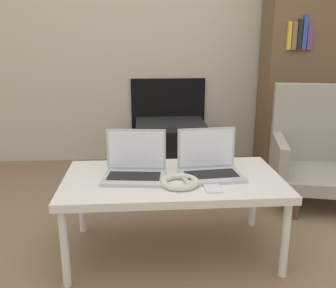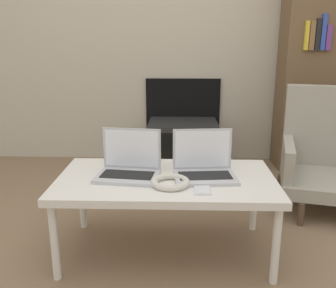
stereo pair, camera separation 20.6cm
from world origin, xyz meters
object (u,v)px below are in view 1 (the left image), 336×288
object	(u,v)px
laptop_left	(135,167)
phone	(212,187)
tv	(170,144)
laptop_right	(209,165)
armchair	(321,149)
headphones	(180,182)

from	to	relation	value
laptop_left	phone	bearing A→B (deg)	-19.25
tv	laptop_right	bearing A→B (deg)	-86.12
tv	armchair	world-z (taller)	armchair
phone	tv	size ratio (longest dim) A/B	0.25
laptop_right	tv	world-z (taller)	laptop_right
laptop_left	laptop_right	distance (m)	0.36
headphones	laptop_right	bearing A→B (deg)	38.23
armchair	tv	bearing A→B (deg)	158.42
armchair	headphones	bearing A→B (deg)	-130.71
tv	headphones	bearing A→B (deg)	-92.87
laptop_left	armchair	xyz separation A→B (m)	(1.23, 0.62, -0.12)
laptop_left	phone	world-z (taller)	laptop_left
laptop_right	phone	bearing A→B (deg)	-101.50
laptop_right	armchair	distance (m)	1.07
laptop_left	headphones	xyz separation A→B (m)	(0.20, -0.12, -0.04)
phone	tv	distance (m)	1.48
laptop_right	phone	distance (m)	0.17
laptop_left	laptop_right	world-z (taller)	same
laptop_left	tv	distance (m)	1.35
headphones	armchair	world-z (taller)	armchair
tv	armchair	size ratio (longest dim) A/B	0.75
headphones	armchair	distance (m)	1.27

